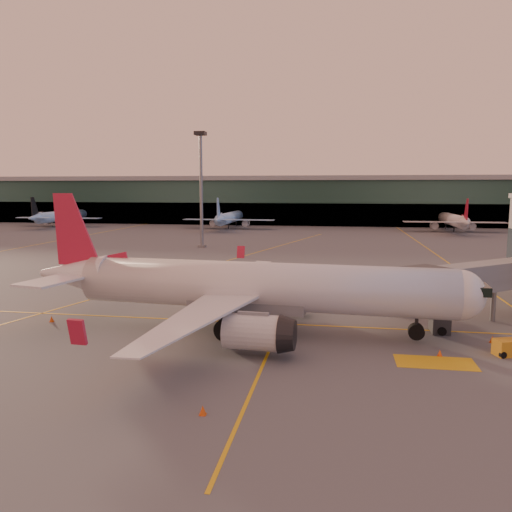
% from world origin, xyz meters
% --- Properties ---
extents(ground, '(600.00, 600.00, 0.00)m').
position_xyz_m(ground, '(0.00, 0.00, 0.00)').
color(ground, '#4C4F54').
rests_on(ground, ground).
extents(taxi_markings, '(100.12, 173.00, 0.01)m').
position_xyz_m(taxi_markings, '(-7.32, 44.49, 0.01)').
color(taxi_markings, gold).
rests_on(taxi_markings, ground).
extents(terminal, '(400.00, 20.00, 17.60)m').
position_xyz_m(terminal, '(0.00, 141.79, 8.76)').
color(terminal, '#19382D').
rests_on(terminal, ground).
extents(mast_west_near, '(2.40, 2.40, 25.60)m').
position_xyz_m(mast_west_near, '(-20.00, 66.00, 14.86)').
color(mast_west_near, slate).
rests_on(mast_west_near, ground).
extents(distant_aircraft_row, '(290.00, 34.00, 13.00)m').
position_xyz_m(distant_aircraft_row, '(-21.00, 118.00, 0.00)').
color(distant_aircraft_row, '#93C4F6').
rests_on(distant_aircraft_row, ground).
extents(main_airplane, '(42.40, 38.21, 12.79)m').
position_xyz_m(main_airplane, '(2.09, 1.95, 4.16)').
color(main_airplane, silver).
rests_on(main_airplane, ground).
extents(jet_bridge, '(20.18, 16.84, 6.19)m').
position_xyz_m(jet_bridge, '(27.09, 10.50, 4.33)').
color(jet_bridge, slate).
rests_on(jet_bridge, ground).
extents(catering_truck, '(6.69, 4.49, 4.79)m').
position_xyz_m(catering_truck, '(-1.51, 8.57, 2.72)').
color(catering_truck, '#B44A19').
rests_on(catering_truck, ground).
extents(gpu_cart, '(2.55, 1.98, 1.31)m').
position_xyz_m(gpu_cart, '(24.10, -1.31, 0.64)').
color(gpu_cart, orange).
rests_on(gpu_cart, ground).
extents(pushback_tug, '(3.78, 2.58, 1.78)m').
position_xyz_m(pushback_tug, '(17.77, 11.18, 0.72)').
color(pushback_tug, black).
rests_on(pushback_tug, ground).
extents(cone_nose, '(0.48, 0.48, 0.61)m').
position_xyz_m(cone_nose, '(23.82, 2.05, 0.29)').
color(cone_nose, '#DC4A0B').
rests_on(cone_nose, ground).
extents(cone_tail, '(0.46, 0.46, 0.59)m').
position_xyz_m(cone_tail, '(-17.77, 2.04, 0.28)').
color(cone_tail, '#DC4A0B').
rests_on(cone_tail, ground).
extents(cone_wing_right, '(0.45, 0.45, 0.58)m').
position_xyz_m(cone_wing_right, '(2.75, -15.54, 0.28)').
color(cone_wing_right, '#DC4A0B').
rests_on(cone_wing_right, ground).
extents(cone_wing_left, '(0.38, 0.38, 0.49)m').
position_xyz_m(cone_wing_left, '(1.38, 19.45, 0.23)').
color(cone_wing_left, '#DC4A0B').
rests_on(cone_wing_left, ground).
extents(cone_fwd, '(0.41, 0.41, 0.52)m').
position_xyz_m(cone_fwd, '(18.63, -2.37, 0.25)').
color(cone_fwd, '#DC4A0B').
rests_on(cone_fwd, ground).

